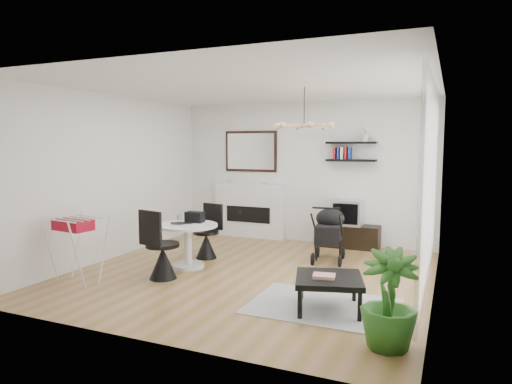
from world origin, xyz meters
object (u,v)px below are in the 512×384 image
at_px(tv_console, 348,236).
at_px(potted_plant, 389,300).
at_px(crt_tv, 348,212).
at_px(drying_rack, 77,248).
at_px(dining_table, 188,239).
at_px(coffee_table, 329,280).
at_px(fireplace, 250,204).
at_px(stroller, 329,236).

bearing_deg(tv_console, potted_plant, -73.12).
height_order(crt_tv, drying_rack, drying_rack).
bearing_deg(drying_rack, tv_console, 58.32).
bearing_deg(crt_tv, dining_table, -129.97).
xyz_separation_m(drying_rack, potted_plant, (4.19, -0.42, -0.01)).
height_order(drying_rack, coffee_table, drying_rack).
relative_size(coffee_table, potted_plant, 0.99).
xyz_separation_m(fireplace, crt_tv, (2.03, -0.13, -0.03)).
height_order(tv_console, drying_rack, drying_rack).
bearing_deg(coffee_table, crt_tv, 98.51).
relative_size(tv_console, stroller, 1.18).
height_order(fireplace, potted_plant, fireplace).
xyz_separation_m(tv_console, stroller, (-0.09, -1.09, 0.20)).
bearing_deg(dining_table, coffee_table, -20.84).
height_order(fireplace, coffee_table, fireplace).
bearing_deg(potted_plant, dining_table, 152.41).
relative_size(dining_table, coffee_table, 1.00).
height_order(crt_tv, stroller, stroller).
xyz_separation_m(dining_table, coffee_table, (2.45, -0.93, -0.09)).
height_order(drying_rack, potted_plant, potted_plant).
xyz_separation_m(crt_tv, coffee_table, (0.49, -3.28, -0.30)).
xyz_separation_m(fireplace, potted_plant, (3.27, -4.15, -0.22)).
distance_m(coffee_table, potted_plant, 1.06).
xyz_separation_m(dining_table, stroller, (1.90, 1.26, -0.04)).
xyz_separation_m(crt_tv, dining_table, (-1.96, -2.34, -0.21)).
bearing_deg(crt_tv, coffee_table, -81.49).
bearing_deg(fireplace, crt_tv, -3.74).
relative_size(fireplace, tv_console, 1.93).
height_order(crt_tv, coffee_table, crt_tv).
bearing_deg(drying_rack, crt_tv, 58.51).
height_order(tv_console, crt_tv, crt_tv).
xyz_separation_m(drying_rack, coffee_table, (3.44, 0.32, -0.13)).
distance_m(tv_console, dining_table, 3.08).
bearing_deg(tv_console, fireplace, 176.39).
height_order(coffee_table, potted_plant, potted_plant).
height_order(fireplace, crt_tv, fireplace).
bearing_deg(potted_plant, drying_rack, 174.30).
xyz_separation_m(crt_tv, potted_plant, (1.24, -4.02, -0.19)).
bearing_deg(dining_table, crt_tv, 50.03).
bearing_deg(coffee_table, stroller, 104.30).
bearing_deg(stroller, crt_tv, 79.14).
height_order(tv_console, coffee_table, tv_console).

